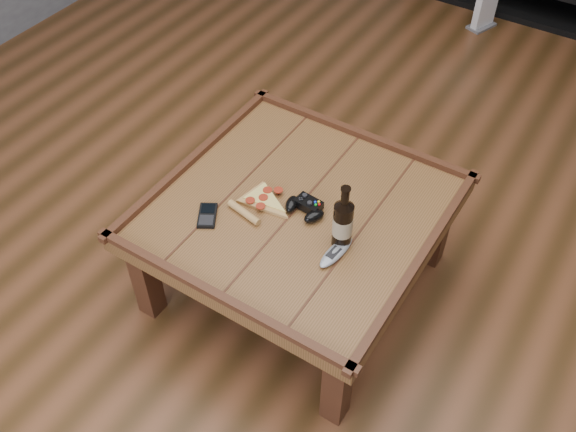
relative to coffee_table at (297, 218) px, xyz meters
The scene contains 8 objects.
ground 0.39m from the coffee_table, ahead, with size 6.00×6.00×0.00m, color #402812.
coffee_table is the anchor object (origin of this frame).
beer_bottle 0.28m from the coffee_table, 16.76° to the right, with size 0.07×0.07×0.27m.
game_controller 0.09m from the coffee_table, ahead, with size 0.17×0.12×0.05m.
pizza_slice 0.15m from the coffee_table, 156.61° to the right, with size 0.21×0.29×0.03m.
smartphone 0.34m from the coffee_table, 139.13° to the right, with size 0.11×0.13×0.02m.
remote_control 0.27m from the coffee_table, 27.61° to the right, with size 0.07×0.18×0.03m.
game_console 2.38m from the coffee_table, 91.99° to the left, with size 0.16×0.21×0.23m.
Camera 1 is at (0.85, -1.40, 2.14)m, focal length 40.00 mm.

